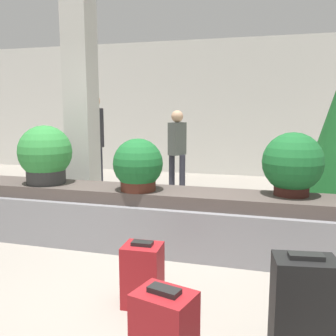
% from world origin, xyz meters
% --- Properties ---
extents(ground_plane, '(18.00, 18.00, 0.00)m').
position_xyz_m(ground_plane, '(0.00, 0.00, 0.00)').
color(ground_plane, gray).
extents(back_wall, '(18.00, 0.06, 3.20)m').
position_xyz_m(back_wall, '(0.00, 6.33, 1.60)').
color(back_wall, beige).
rests_on(back_wall, ground_plane).
extents(carousel, '(7.08, 0.74, 0.68)m').
position_xyz_m(carousel, '(0.00, 1.25, 0.32)').
color(carousel, gray).
rests_on(carousel, ground_plane).
extents(pillar, '(0.38, 0.38, 3.20)m').
position_xyz_m(pillar, '(-1.54, 2.17, 1.60)').
color(pillar, beige).
rests_on(pillar, ground_plane).
extents(suitcase_0, '(0.40, 0.30, 0.73)m').
position_xyz_m(suitcase_0, '(1.32, -0.45, 0.35)').
color(suitcase_0, black).
rests_on(suitcase_0, ground_plane).
extents(suitcase_4, '(0.31, 0.27, 0.54)m').
position_xyz_m(suitcase_4, '(0.14, -0.02, 0.26)').
color(suitcase_4, maroon).
rests_on(suitcase_4, ground_plane).
extents(potted_plant_0, '(0.64, 0.64, 0.71)m').
position_xyz_m(potted_plant_0, '(-1.54, 1.23, 1.02)').
color(potted_plant_0, '#2D2D2D').
rests_on(potted_plant_0, carousel).
extents(potted_plant_1, '(0.55, 0.55, 0.58)m').
position_xyz_m(potted_plant_1, '(-0.32, 1.15, 0.95)').
color(potted_plant_1, '#4C2319').
rests_on(potted_plant_1, carousel).
extents(potted_plant_2, '(0.63, 0.63, 0.66)m').
position_xyz_m(potted_plant_2, '(1.32, 1.36, 1.00)').
color(potted_plant_2, '#381914').
rests_on(potted_plant_2, carousel).
extents(traveler_1, '(0.31, 0.37, 1.55)m').
position_xyz_m(traveler_1, '(-0.57, 3.92, 0.91)').
color(traveler_1, '#282833').
rests_on(traveler_1, ground_plane).
extents(traveler_2, '(0.33, 0.26, 1.85)m').
position_xyz_m(traveler_2, '(-2.02, 3.48, 1.13)').
color(traveler_2, '#282833').
rests_on(traveler_2, ground_plane).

